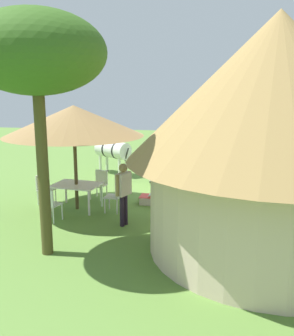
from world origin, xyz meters
TOP-DOWN VIEW (x-y plane):
  - ground_plane at (0.00, 0.00)m, footprint 36.00×36.00m
  - thatched_hut at (-2.18, 4.10)m, footprint 6.04×6.04m
  - shade_umbrella at (2.84, 2.03)m, footprint 3.91×3.91m
  - patio_dining_table at (2.84, 2.03)m, footprint 1.43×1.15m
  - patio_chair_west_end at (3.18, 3.17)m, footprint 0.54×0.53m
  - patio_chair_near_hut at (1.66, 2.12)m, footprint 0.45×0.47m
  - patio_chair_near_lawn at (2.48, 0.90)m, footprint 0.55×0.53m
  - patio_chair_east_end at (3.98, 1.71)m, footprint 0.52×0.54m
  - guest_beside_umbrella at (1.20, 3.12)m, footprint 0.36×0.54m
  - standing_watcher at (-1.92, -2.48)m, footprint 0.47×0.45m
  - striped_lounge_chair at (0.74, 1.16)m, footprint 0.82×0.57m
  - zebra_nearest_camera at (0.52, -1.32)m, footprint 2.16×1.04m
  - zebra_by_umbrella at (2.95, -2.47)m, footprint 1.90×1.42m
  - acacia_tree_behind_hut at (2.44, 5.02)m, footprint 2.74×2.74m

SIDE VIEW (x-z plane):
  - ground_plane at x=0.00m, z-range 0.00..0.00m
  - striped_lounge_chair at x=0.74m, z-range -0.06..0.57m
  - patio_chair_west_end at x=3.18m, z-range 0.07..0.97m
  - patio_chair_near_hut at x=1.66m, z-range 0.07..0.97m
  - patio_chair_near_lawn at x=2.48m, z-range 0.07..0.97m
  - patio_chair_east_end at x=3.98m, z-range 0.07..0.97m
  - patio_dining_table at x=2.84m, z-range 0.29..1.03m
  - zebra_nearest_camera at x=0.52m, z-range 0.21..1.70m
  - guest_beside_umbrella at x=1.20m, z-range 0.16..1.79m
  - standing_watcher at x=-1.92m, z-range 0.17..1.81m
  - zebra_by_umbrella at x=2.95m, z-range 0.23..1.76m
  - shade_umbrella at x=2.84m, z-range 1.07..4.06m
  - thatched_hut at x=-2.18m, z-range 0.21..5.18m
  - acacia_tree_behind_hut at x=2.44m, z-range 1.62..6.59m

